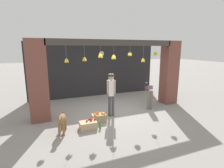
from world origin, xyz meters
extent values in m
plane|color=gray|center=(0.00, 0.00, 0.00)|extent=(60.00, 60.00, 0.00)
cube|color=#232326|center=(0.00, 2.96, 1.52)|extent=(7.26, 0.12, 3.04)
cube|color=brown|center=(-2.98, 0.30, 1.52)|extent=(0.70, 0.60, 3.04)
cube|color=brown|center=(2.98, 0.30, 1.52)|extent=(0.70, 0.60, 3.04)
cube|color=#3D3833|center=(0.00, 0.12, 2.92)|extent=(5.36, 0.24, 0.24)
cylinder|color=#B2AD99|center=(-1.95, 0.12, 2.56)|extent=(0.01, 0.01, 0.48)
ellipsoid|color=yellow|center=(-1.91, 0.12, 2.25)|extent=(0.11, 0.06, 0.17)
ellipsoid|color=yellow|center=(-1.92, 0.15, 2.25)|extent=(0.09, 0.10, 0.17)
ellipsoid|color=yellow|center=(-1.96, 0.16, 2.25)|extent=(0.07, 0.11, 0.17)
ellipsoid|color=yellow|center=(-1.98, 0.14, 2.25)|extent=(0.11, 0.08, 0.17)
ellipsoid|color=yellow|center=(-1.98, 0.10, 2.25)|extent=(0.11, 0.08, 0.17)
ellipsoid|color=yellow|center=(-1.96, 0.08, 2.25)|extent=(0.07, 0.11, 0.17)
ellipsoid|color=yellow|center=(-1.92, 0.09, 2.25)|extent=(0.09, 0.10, 0.17)
cylinder|color=#B2AD99|center=(-1.26, 0.14, 2.58)|extent=(0.01, 0.01, 0.45)
ellipsoid|color=yellow|center=(-1.22, 0.14, 2.28)|extent=(0.11, 0.06, 0.17)
ellipsoid|color=yellow|center=(-1.26, 0.18, 2.28)|extent=(0.06, 0.11, 0.17)
ellipsoid|color=yellow|center=(-1.30, 0.14, 2.28)|extent=(0.11, 0.06, 0.17)
ellipsoid|color=yellow|center=(-1.26, 0.09, 2.28)|extent=(0.06, 0.11, 0.17)
cylinder|color=#B2AD99|center=(-0.63, 0.08, 2.65)|extent=(0.01, 0.01, 0.31)
ellipsoid|color=yellow|center=(-0.58, 0.08, 2.41)|extent=(0.13, 0.07, 0.20)
ellipsoid|color=yellow|center=(-0.62, 0.12, 2.41)|extent=(0.09, 0.13, 0.20)
ellipsoid|color=yellow|center=(-0.67, 0.11, 2.41)|extent=(0.12, 0.11, 0.21)
ellipsoid|color=yellow|center=(-0.67, 0.05, 2.41)|extent=(0.12, 0.11, 0.21)
ellipsoid|color=yellow|center=(-0.62, 0.03, 2.41)|extent=(0.09, 0.13, 0.20)
cylinder|color=#B2AD99|center=(-0.05, 0.11, 2.61)|extent=(0.01, 0.01, 0.37)
ellipsoid|color=yellow|center=(0.00, 0.11, 2.34)|extent=(0.13, 0.07, 0.20)
ellipsoid|color=yellow|center=(-0.04, 0.16, 2.34)|extent=(0.09, 0.13, 0.21)
ellipsoid|color=yellow|center=(-0.09, 0.14, 2.34)|extent=(0.12, 0.11, 0.21)
ellipsoid|color=yellow|center=(-0.09, 0.09, 2.34)|extent=(0.12, 0.11, 0.21)
ellipsoid|color=yellow|center=(-0.04, 0.07, 2.34)|extent=(0.09, 0.13, 0.21)
cylinder|color=#B2AD99|center=(0.66, 0.07, 2.67)|extent=(0.01, 0.01, 0.26)
ellipsoid|color=gold|center=(0.71, 0.07, 2.46)|extent=(0.12, 0.07, 0.19)
ellipsoid|color=gold|center=(0.69, 0.11, 2.46)|extent=(0.10, 0.11, 0.20)
ellipsoid|color=gold|center=(0.65, 0.12, 2.46)|extent=(0.08, 0.12, 0.19)
ellipsoid|color=gold|center=(0.62, 0.09, 2.46)|extent=(0.12, 0.09, 0.19)
ellipsoid|color=gold|center=(0.62, 0.05, 2.46)|extent=(0.12, 0.09, 0.19)
ellipsoid|color=gold|center=(0.65, 0.03, 2.46)|extent=(0.08, 0.12, 0.19)
ellipsoid|color=gold|center=(0.69, 0.04, 2.46)|extent=(0.10, 0.11, 0.20)
cylinder|color=#B2AD99|center=(1.33, 0.08, 2.53)|extent=(0.01, 0.01, 0.54)
ellipsoid|color=yellow|center=(1.37, 0.08, 2.18)|extent=(0.12, 0.06, 0.18)
ellipsoid|color=yellow|center=(1.35, 0.12, 2.18)|extent=(0.09, 0.11, 0.19)
ellipsoid|color=yellow|center=(1.30, 0.12, 2.18)|extent=(0.09, 0.11, 0.19)
ellipsoid|color=yellow|center=(1.28, 0.08, 2.18)|extent=(0.12, 0.06, 0.18)
ellipsoid|color=yellow|center=(1.30, 0.04, 2.18)|extent=(0.09, 0.11, 0.19)
ellipsoid|color=yellow|center=(1.35, 0.04, 2.18)|extent=(0.09, 0.11, 0.19)
cylinder|color=#B2AD99|center=(1.97, 0.10, 2.67)|extent=(0.01, 0.01, 0.25)
ellipsoid|color=yellow|center=(2.02, 0.10, 2.46)|extent=(0.12, 0.07, 0.19)
ellipsoid|color=yellow|center=(2.00, 0.14, 2.46)|extent=(0.11, 0.11, 0.20)
ellipsoid|color=yellow|center=(1.96, 0.15, 2.46)|extent=(0.08, 0.12, 0.19)
ellipsoid|color=yellow|center=(1.93, 0.12, 2.46)|extent=(0.12, 0.09, 0.20)
ellipsoid|color=yellow|center=(1.93, 0.08, 2.46)|extent=(0.12, 0.09, 0.20)
ellipsoid|color=yellow|center=(1.96, 0.05, 2.46)|extent=(0.08, 0.12, 0.19)
ellipsoid|color=yellow|center=(2.00, 0.06, 2.46)|extent=(0.11, 0.11, 0.20)
ellipsoid|color=olive|center=(-2.34, -1.05, 0.50)|extent=(0.36, 0.60, 0.22)
cylinder|color=olive|center=(-2.33, -1.27, 0.20)|extent=(0.07, 0.07, 0.40)
cylinder|color=olive|center=(-2.46, -1.24, 0.20)|extent=(0.07, 0.07, 0.40)
cylinder|color=olive|center=(-2.22, -0.86, 0.20)|extent=(0.07, 0.07, 0.40)
cylinder|color=olive|center=(-2.35, -0.82, 0.20)|extent=(0.07, 0.07, 0.40)
ellipsoid|color=olive|center=(-2.41, -1.34, 0.55)|extent=(0.19, 0.24, 0.15)
cone|color=brown|center=(-2.37, -1.36, 0.63)|extent=(0.05, 0.05, 0.06)
cone|color=brown|center=(-2.46, -1.33, 0.63)|extent=(0.05, 0.05, 0.06)
cylinder|color=olive|center=(-2.26, -0.75, 0.53)|extent=(0.09, 0.19, 0.23)
cylinder|color=#424247|center=(-0.27, -0.34, 0.42)|extent=(0.11, 0.11, 0.85)
cylinder|color=#424247|center=(-0.40, -0.29, 0.42)|extent=(0.11, 0.11, 0.85)
cube|color=white|center=(-0.34, -0.31, 1.16)|extent=(0.25, 0.23, 0.63)
cylinder|color=tan|center=(-0.20, -0.36, 1.20)|extent=(0.06, 0.06, 0.56)
cylinder|color=tan|center=(-0.47, -0.26, 1.20)|extent=(0.06, 0.06, 0.56)
sphere|color=tan|center=(-0.34, -0.31, 1.59)|extent=(0.22, 0.22, 0.22)
cylinder|color=#2D2D2D|center=(-0.34, -0.31, 1.68)|extent=(0.22, 0.22, 0.08)
cube|color=#2D2D2D|center=(-0.37, -0.41, 1.65)|extent=(0.22, 0.18, 0.01)
cylinder|color=#6B665B|center=(1.48, -0.21, 0.43)|extent=(0.11, 0.11, 0.85)
cylinder|color=#6B665B|center=(1.62, -0.26, 0.43)|extent=(0.11, 0.11, 0.85)
cube|color=#754760|center=(1.65, 0.04, 0.93)|extent=(0.41, 0.66, 0.32)
sphere|color=black|center=(1.78, 0.42, 1.01)|extent=(0.21, 0.21, 0.21)
cube|color=tan|center=(-0.97, -0.66, 0.14)|extent=(0.52, 0.34, 0.28)
sphere|color=orange|center=(-0.79, -0.74, 0.31)|extent=(0.07, 0.07, 0.07)
sphere|color=orange|center=(-0.85, -0.69, 0.31)|extent=(0.07, 0.07, 0.07)
sphere|color=orange|center=(-1.03, -0.56, 0.31)|extent=(0.07, 0.07, 0.07)
sphere|color=orange|center=(-1.02, -0.70, 0.31)|extent=(0.07, 0.07, 0.07)
sphere|color=orange|center=(-1.13, -0.79, 0.31)|extent=(0.07, 0.07, 0.07)
sphere|color=orange|center=(-1.12, -0.62, 0.31)|extent=(0.07, 0.07, 0.07)
sphere|color=orange|center=(-1.14, -0.65, 0.31)|extent=(0.07, 0.07, 0.07)
sphere|color=orange|center=(-0.96, -0.53, 0.31)|extent=(0.07, 0.07, 0.07)
sphere|color=orange|center=(-1.15, -0.74, 0.31)|extent=(0.07, 0.07, 0.07)
cube|color=tan|center=(-1.49, -1.08, 0.13)|extent=(0.57, 0.37, 0.25)
sphere|color=red|center=(-1.53, -1.08, 0.28)|extent=(0.07, 0.07, 0.07)
sphere|color=red|center=(-1.25, -1.05, 0.28)|extent=(0.07, 0.07, 0.07)
sphere|color=red|center=(-1.37, -0.94, 0.28)|extent=(0.07, 0.07, 0.07)
sphere|color=red|center=(-1.33, -0.99, 0.28)|extent=(0.07, 0.07, 0.07)
sphere|color=red|center=(-1.43, -0.95, 0.28)|extent=(0.07, 0.07, 0.07)
sphere|color=red|center=(-1.40, -1.09, 0.28)|extent=(0.07, 0.07, 0.07)
cylinder|color=#38934C|center=(-1.10, -1.20, 0.12)|extent=(0.08, 0.08, 0.23)
cylinder|color=black|center=(-1.10, -1.20, 0.25)|extent=(0.04, 0.04, 0.03)
cylinder|color=black|center=(0.35, 2.89, 2.40)|extent=(0.29, 0.01, 0.29)
cylinder|color=white|center=(0.35, 2.88, 2.40)|extent=(0.27, 0.02, 0.27)
cube|color=black|center=(0.35, 2.87, 2.43)|extent=(0.01, 0.01, 0.08)
cube|color=black|center=(0.39, 2.87, 2.40)|extent=(0.10, 0.01, 0.01)
camera|label=1|loc=(-2.81, -6.54, 2.71)|focal=28.00mm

